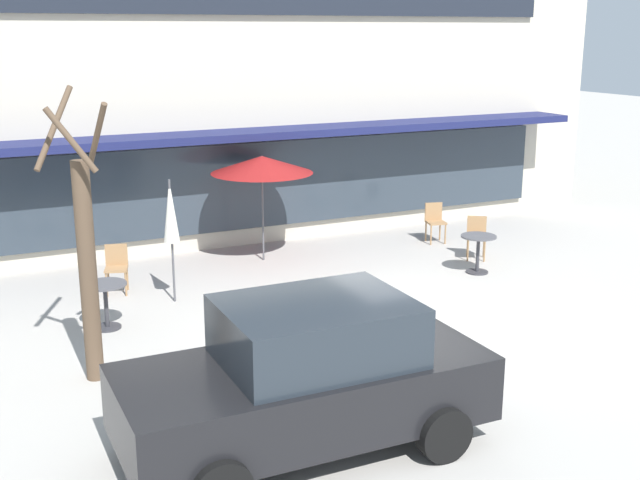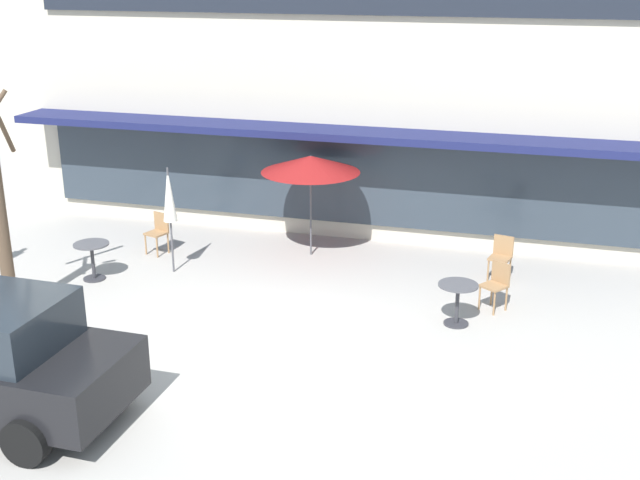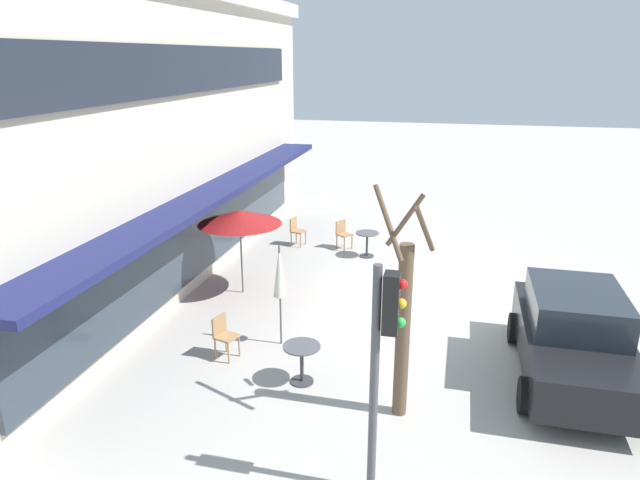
% 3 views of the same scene
% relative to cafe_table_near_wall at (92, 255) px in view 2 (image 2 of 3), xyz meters
% --- Properties ---
extents(ground_plane, '(80.00, 80.00, 0.00)m').
position_rel_cafe_table_near_wall_xyz_m(ground_plane, '(4.24, -2.11, -0.52)').
color(ground_plane, '#ADA8A0').
extents(building_facade, '(18.30, 9.10, 7.68)m').
position_rel_cafe_table_near_wall_xyz_m(building_facade, '(4.24, 7.86, 3.33)').
color(building_facade, beige).
rests_on(building_facade, ground).
extents(cafe_table_near_wall, '(0.70, 0.70, 0.76)m').
position_rel_cafe_table_near_wall_xyz_m(cafe_table_near_wall, '(0.00, 0.00, 0.00)').
color(cafe_table_near_wall, '#333338').
rests_on(cafe_table_near_wall, ground).
extents(cafe_table_streetside, '(0.70, 0.70, 0.76)m').
position_rel_cafe_table_near_wall_xyz_m(cafe_table_streetside, '(7.25, -0.11, 0.00)').
color(cafe_table_streetside, '#333338').
rests_on(cafe_table_streetside, ground).
extents(patio_umbrella_green_folded, '(0.28, 0.28, 2.20)m').
position_rel_cafe_table_near_wall_xyz_m(patio_umbrella_green_folded, '(1.35, 0.82, 1.11)').
color(patio_umbrella_green_folded, '#4C4C51').
rests_on(patio_umbrella_green_folded, ground).
extents(patio_umbrella_cream_folded, '(2.10, 2.10, 2.20)m').
position_rel_cafe_table_near_wall_xyz_m(patio_umbrella_cream_folded, '(3.77, 2.59, 1.51)').
color(patio_umbrella_cream_folded, '#4C4C51').
rests_on(patio_umbrella_cream_folded, ground).
extents(cafe_chair_0, '(0.56, 0.56, 0.89)m').
position_rel_cafe_table_near_wall_xyz_m(cafe_chair_0, '(7.86, 0.76, 0.01)').
color(cafe_chair_0, '#9E754C').
rests_on(cafe_chair_0, ground).
extents(cafe_chair_1, '(0.48, 0.48, 0.89)m').
position_rel_cafe_table_near_wall_xyz_m(cafe_chair_1, '(7.83, 2.28, 0.01)').
color(cafe_chair_1, '#9E754C').
rests_on(cafe_chair_1, ground).
extents(cafe_chair_2, '(0.50, 0.50, 0.89)m').
position_rel_cafe_table_near_wall_xyz_m(cafe_chair_2, '(0.55, 1.78, 0.01)').
color(cafe_chair_2, '#9E754C').
rests_on(cafe_chair_2, ground).
extents(street_tree, '(0.96, 1.01, 3.98)m').
position_rel_cafe_table_near_wall_xyz_m(street_tree, '(-0.55, -1.87, 1.21)').
color(street_tree, brown).
rests_on(street_tree, ground).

